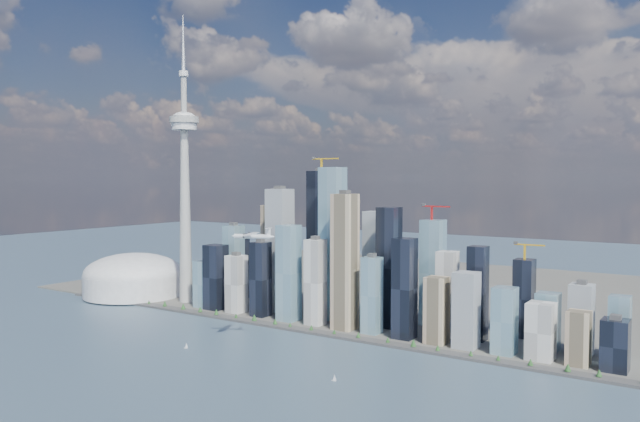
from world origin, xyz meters
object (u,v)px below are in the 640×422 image
Objects in this scene: sailboat_west at (186,346)px; sailboat_east at (334,379)px; airplane at (253,236)px; dome_stadium at (134,277)px; needle_tower at (185,182)px.

sailboat_east is (252.70, -4.96, 0.01)m from sailboat_west.
dome_stadium is at bearing 137.84° from airplane.
dome_stadium is 3.32× the size of airplane.
airplane reaches higher than dome_stadium.
needle_tower is 60.92× the size of sailboat_west.
needle_tower is 2.75× the size of dome_stadium.
needle_tower reaches higher than sailboat_east.
dome_stadium is (-140.00, -10.00, -196.40)m from needle_tower.
airplane is (469.80, -185.74, 123.94)m from dome_stadium.
sailboat_west is (377.19, -223.16, -36.54)m from dome_stadium.
dome_stadium is 520.16m from airplane.
needle_tower is 9.15× the size of airplane.
airplane reaches higher than sailboat_east.
airplane is 6.65× the size of sailboat_east.
sailboat_east is at bearing -10.63° from sailboat_west.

